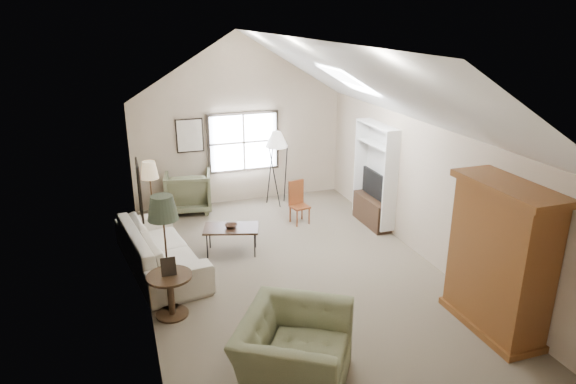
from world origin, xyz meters
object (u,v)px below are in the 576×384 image
object	(u,v)px
armchair_near	(294,352)
armchair_far	(188,191)
sofa	(160,248)
coffee_table	(232,240)
side_table	(171,295)
side_chair	(300,203)
armoire	(500,259)

from	to	relation	value
armchair_near	armchair_far	xyz separation A→B (m)	(-0.34, 6.35, 0.01)
sofa	coffee_table	xyz separation A→B (m)	(1.34, 0.21, -0.14)
armchair_near	side_table	distance (m)	2.39
side_table	side_chair	world-z (taller)	side_chair
sofa	coffee_table	bearing A→B (deg)	-90.47
side_chair	coffee_table	bearing A→B (deg)	-161.41
armchair_near	armchair_far	size ratio (longest dim) A/B	1.37
armoire	side_chair	bearing A→B (deg)	106.10
armoire	armchair_far	size ratio (longest dim) A/B	2.11
coffee_table	side_chair	xyz separation A→B (m)	(1.72, 0.96, 0.21)
sofa	coffee_table	size ratio (longest dim) A/B	2.65
armoire	armchair_far	world-z (taller)	armoire
coffee_table	side_chair	size ratio (longest dim) A/B	1.09
armoire	side_table	bearing A→B (deg)	157.73
side_table	armoire	bearing A→B (deg)	-22.27
side_chair	sofa	bearing A→B (deg)	-169.71
armoire	coffee_table	distance (m)	4.78
armchair_near	side_table	size ratio (longest dim) A/B	2.09
armchair_far	sofa	bearing A→B (deg)	81.04
side_table	coffee_table	bearing A→B (deg)	53.39
armoire	armchair_near	bearing A→B (deg)	-175.53
sofa	armchair_near	distance (m)	3.85
sofa	side_table	distance (m)	1.60
armchair_near	sofa	bearing A→B (deg)	52.02
armoire	side_chair	size ratio (longest dim) A/B	2.35
armchair_far	side_chair	distance (m)	2.65
armoire	side_chair	distance (m)	4.79
armoire	armchair_far	xyz separation A→B (m)	(-3.48, 6.10, -0.63)
side_table	side_chair	bearing A→B (deg)	42.07
armoire	sofa	size ratio (longest dim) A/B	0.81
sofa	side_table	world-z (taller)	sofa
sofa	side_table	bearing A→B (deg)	170.81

